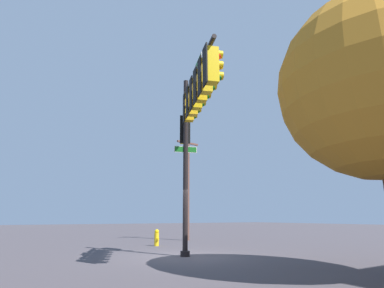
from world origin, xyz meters
name	(u,v)px	position (x,y,z in m)	size (l,w,h in m)	color
ground_plane	(185,257)	(0.00, 0.00, 0.00)	(120.00, 120.00, 0.00)	#453F44
signal_pole_assembly	(195,110)	(1.61, -0.55, 5.26)	(5.00, 2.16, 7.20)	black
utility_pole	(188,183)	(-7.06, 4.25, 3.69)	(0.40, 1.80, 7.06)	brown
fire_hydrant	(157,238)	(-4.49, 0.88, 0.41)	(0.33, 0.24, 0.83)	yellow
tree_near	(376,85)	(6.57, 2.18, 4.93)	(5.19, 5.19, 7.53)	#503420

